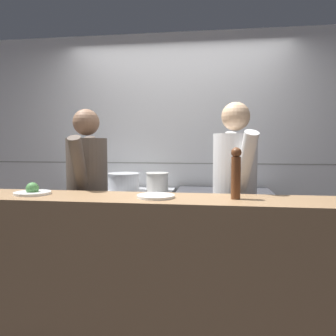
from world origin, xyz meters
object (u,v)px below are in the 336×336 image
Objects in this scene: sauce_pot at (124,181)px; plated_dish_appetiser at (156,196)px; mixing_bowl_steel at (229,185)px; chef_sous at (234,197)px; braising_pot at (157,181)px; chef_head_cook at (88,197)px; pepper_mill at (236,172)px; oven_range at (122,232)px; stock_pot at (89,178)px; plated_dish_main at (32,191)px.

sauce_pot is 1.33m from plated_dish_appetiser.
chef_sous reaches higher than mixing_bowl_steel.
braising_pot is at bearing 99.34° from plated_dish_appetiser.
chef_head_cook is (-0.48, -0.71, -0.06)m from braising_pot.
pepper_mill reaches higher than plated_dish_appetiser.
plated_dish_appetiser is 0.75× the size of pepper_mill.
plated_dish_appetiser is (0.56, -1.21, 0.05)m from sauce_pot.
oven_range is at bearing -178.71° from mixing_bowl_steel.
stock_pot is at bearing 138.02° from chef_sous.
pepper_mill reaches higher than mixing_bowl_steel.
mixing_bowl_steel is 0.69m from chef_sous.
mixing_bowl_steel is 0.13× the size of chef_sous.
mixing_bowl_steel is (1.09, 0.03, -0.02)m from sauce_pot.
stock_pot is 0.14× the size of chef_head_cook.
chef_sous reaches higher than braising_pot.
plated_dish_appetiser is at bearing -151.70° from chef_sous.
chef_head_cook is at bearing -69.26° from stock_pot.
pepper_mill is at bearing -59.20° from braising_pot.
sauce_pot is (0.40, -0.04, -0.02)m from stock_pot.
pepper_mill is at bearing -109.55° from chef_sous.
plated_dish_appetiser is (0.96, -1.25, 0.03)m from stock_pot.
braising_pot is at bearing 50.68° from chef_head_cook.
stock_pot reaches higher than sauce_pot.
mixing_bowl_steel is at bearing -0.67° from stock_pot.
stock_pot is at bearing 105.40° from chef_head_cook.
chef_head_cook is at bearing -99.79° from sauce_pot.
plated_dish_main reaches higher than mixing_bowl_steel.
stock_pot is at bearing 140.04° from pepper_mill.
sauce_pot is 1.24m from plated_dish_main.
oven_range is 0.54m from sauce_pot.
pepper_mill is at bearing 0.05° from plated_dish_main.
pepper_mill reaches higher than sauce_pot.
chef_head_cook is at bearing 164.66° from chef_sous.
stock_pot is 0.14× the size of chef_sous.
plated_dish_main is 0.15× the size of chef_head_cook.
mixing_bowl_steel is 1.35m from plated_dish_appetiser.
stock_pot is 0.73× the size of pepper_mill.
sauce_pot reaches higher than oven_range.
mixing_bowl_steel is at bearing 25.36° from chef_head_cook.
braising_pot is at bearing 60.58° from plated_dish_main.
pepper_mill reaches higher than stock_pot.
chef_sous is at bearing -89.39° from mixing_bowl_steel.
chef_head_cook reaches higher than plated_dish_main.
pepper_mill is 0.20× the size of chef_head_cook.
mixing_bowl_steel is 0.89× the size of plated_dish_main.
mixing_bowl_steel is (1.12, 0.03, 0.51)m from oven_range.
braising_pot is at bearing -178.95° from mixing_bowl_steel.
chef_head_cook is (-1.19, 0.50, -0.27)m from pepper_mill.
stock_pot is 0.76m from braising_pot.
oven_range is 0.66m from braising_pot.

